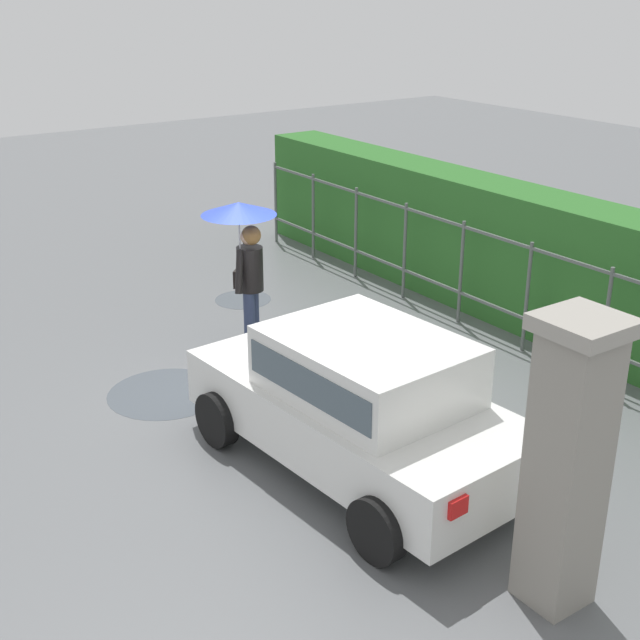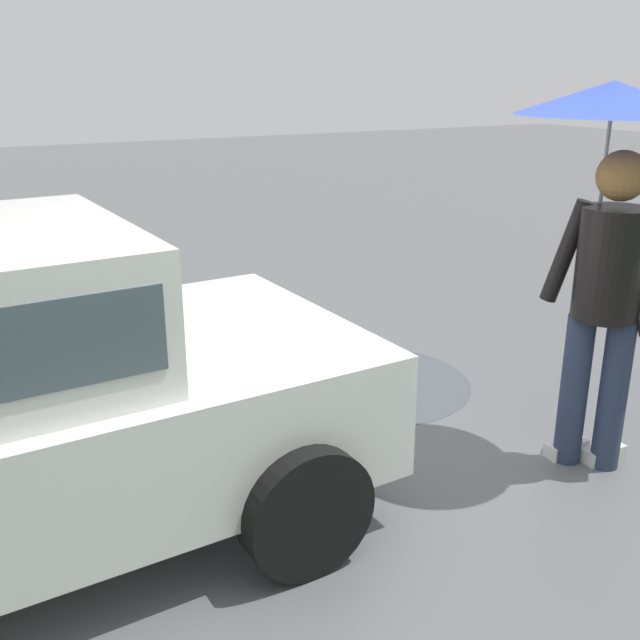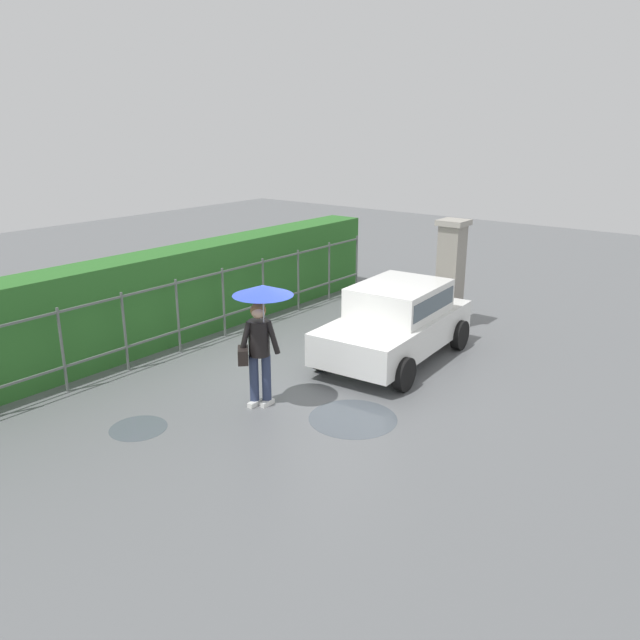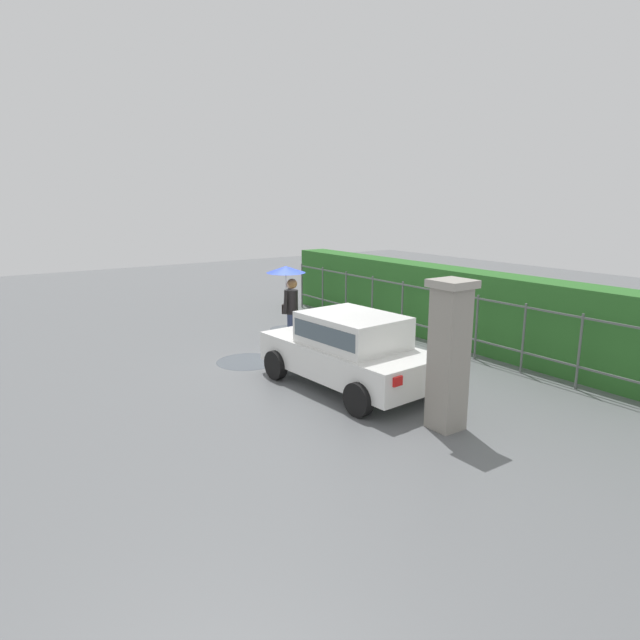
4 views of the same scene
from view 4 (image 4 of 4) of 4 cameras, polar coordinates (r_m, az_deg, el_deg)
ground_plane at (r=12.44m, az=-0.01°, el=-4.23°), size 40.00×40.00×0.00m
car at (r=10.46m, az=3.09°, el=-2.95°), size 3.84×2.08×1.48m
pedestrian at (r=13.21m, az=-3.36°, el=3.25°), size 0.95×0.95×2.04m
gate_pillar at (r=8.71m, az=13.48°, el=-3.52°), size 0.60×0.60×2.42m
fence_section at (r=14.06m, az=10.41°, el=1.01°), size 11.20×0.05×1.50m
hedge_row at (r=14.58m, az=12.57°, el=1.81°), size 12.15×0.90×1.90m
puddle_near at (r=12.42m, az=-7.73°, el=-4.37°), size 1.39×1.39×0.00m
puddle_far at (r=15.45m, az=-3.71°, el=-0.90°), size 0.87×0.87×0.00m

